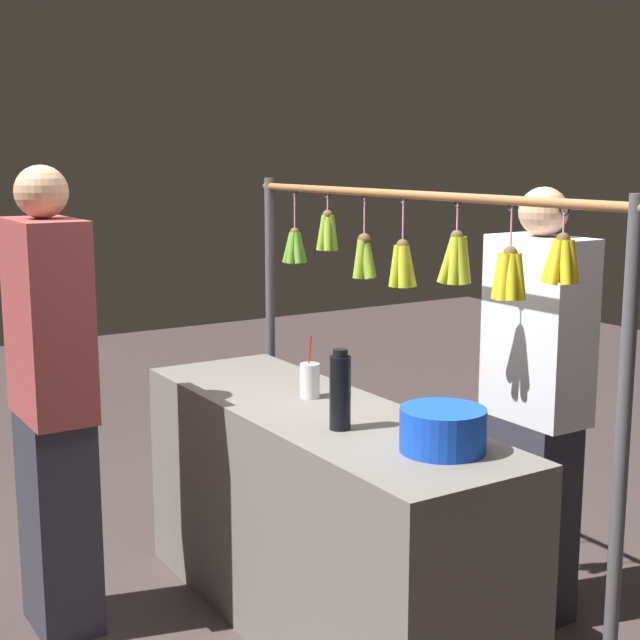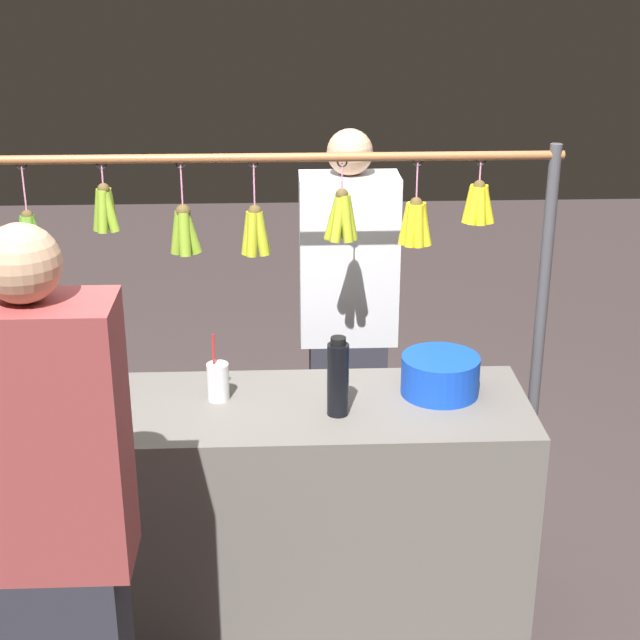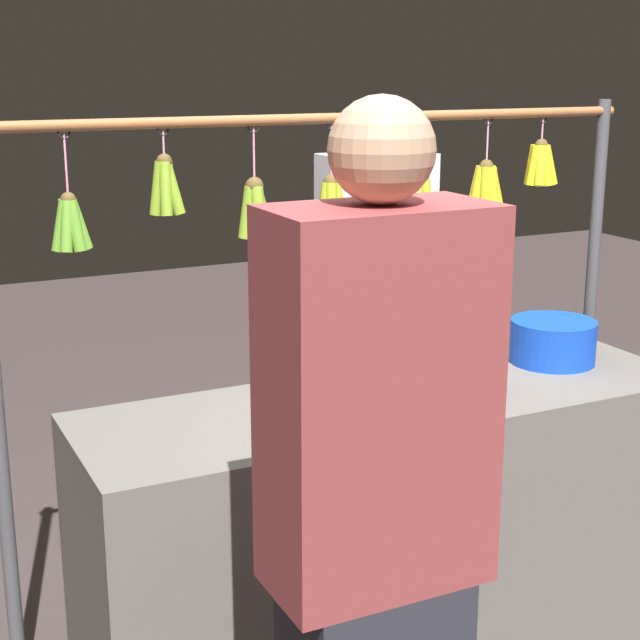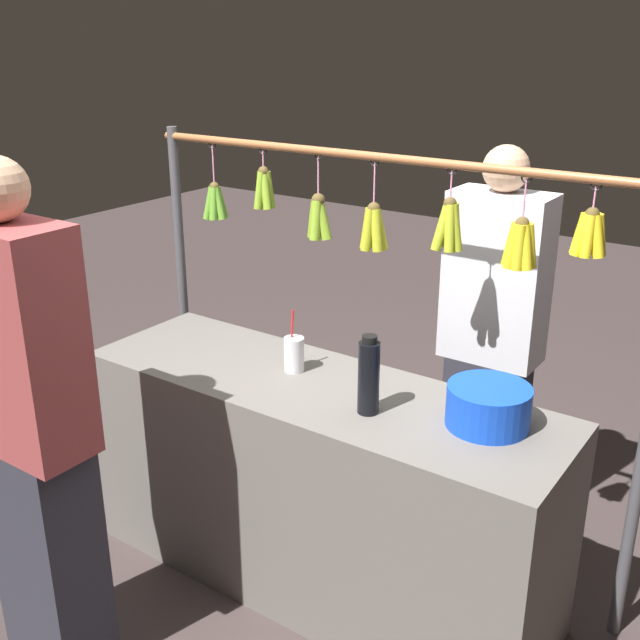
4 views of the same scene
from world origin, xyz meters
TOP-DOWN VIEW (x-y plane):
  - market_counter at (0.00, 0.00)m, footprint 1.85×0.58m
  - display_rack at (-0.03, -0.39)m, footprint 2.17×0.12m
  - water_bottle at (-0.26, 0.07)m, footprint 0.07×0.07m
  - blue_bucket at (-0.62, -0.07)m, footprint 0.27×0.27m
  - drink_cup at (0.15, -0.05)m, footprint 0.08×0.08m
  - vendor_person at (-0.35, -0.75)m, footprint 0.39×0.21m
  - customer_person at (0.52, 0.82)m, footprint 0.41×0.22m

SIDE VIEW (x-z plane):
  - market_counter at x=0.00m, z-range 0.00..0.86m
  - vendor_person at x=-0.35m, z-range -0.01..1.65m
  - customer_person at x=0.52m, z-range -0.01..1.73m
  - drink_cup at x=0.15m, z-range 0.81..1.05m
  - blue_bucket at x=-0.62m, z-range 0.86..1.00m
  - water_bottle at x=-0.26m, z-range 0.85..1.13m
  - display_rack at x=-0.03m, z-range 0.39..2.06m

